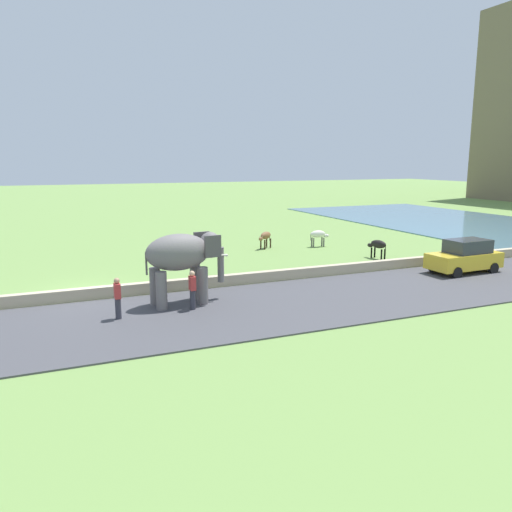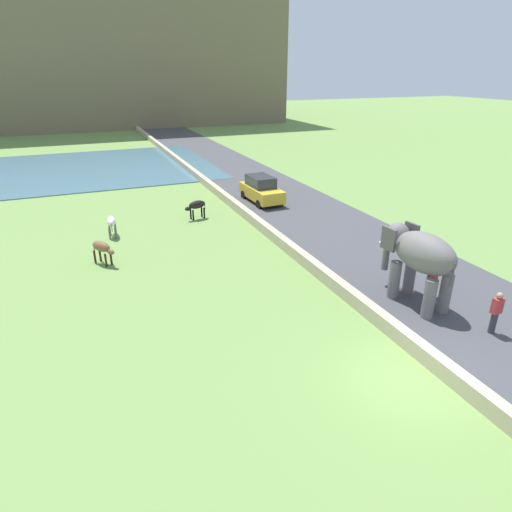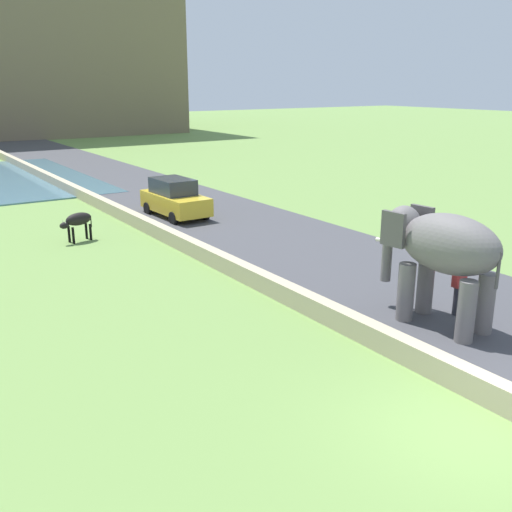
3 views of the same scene
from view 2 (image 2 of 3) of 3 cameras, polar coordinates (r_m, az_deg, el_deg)
name	(u,v)px [view 2 (image 2 of 3)]	position (r m, az deg, el deg)	size (l,w,h in m)	color
ground_plane	(404,380)	(14.21, 18.81, -15.11)	(220.00, 220.00, 0.00)	#6B8E47
road_surface	(275,195)	(32.02, 2.51, 7.96)	(7.00, 120.00, 0.06)	#424247
barrier_wall	(235,205)	(28.78, -2.72, 6.68)	(0.40, 110.00, 0.56)	tan
lake	(4,175)	(44.22, -30.15, 9.21)	(36.00, 18.00, 0.08)	slate
hill_distant	(68,31)	(83.16, -23.42, 25.49)	(64.00, 28.00, 27.99)	#75664C
elephant	(419,256)	(17.57, 20.60, 0.04)	(1.65, 3.53, 2.99)	slate
person_beside_elephant	(432,278)	(18.71, 22.12, -2.69)	(0.36, 0.22, 1.63)	#33333D
person_trailing	(496,312)	(17.11, 28.91, -6.48)	(0.36, 0.22, 1.63)	#33333D
car_yellow	(261,189)	(30.16, 0.71, 8.71)	(1.89, 4.05, 1.80)	gold
cow_black	(196,206)	(26.93, -7.83, 6.54)	(1.42, 0.69, 1.15)	black
cow_white	(111,222)	(25.07, -18.43, 4.25)	(0.54, 1.41, 1.15)	silver
cow_brown	(102,248)	(21.56, -19.52, 1.02)	(1.08, 1.32, 1.15)	brown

